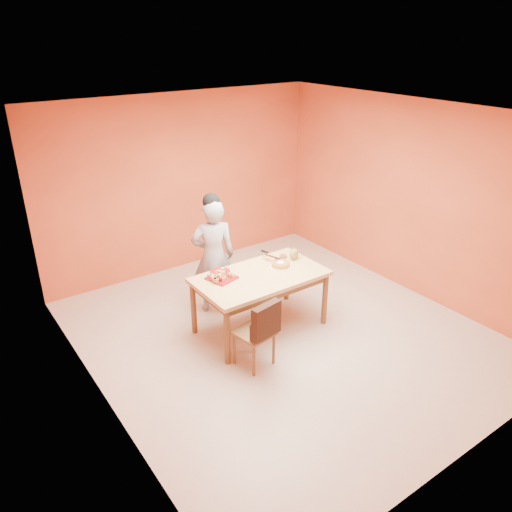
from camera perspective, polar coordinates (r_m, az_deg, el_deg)
floor at (r=6.39m, az=2.99°, el=-8.81°), size 5.00×5.00×0.00m
ceiling at (r=5.39m, az=3.65°, el=15.84°), size 5.00×5.00×0.00m
wall_back at (r=7.75m, az=-8.38°, el=8.17°), size 4.50×0.00×4.50m
wall_left at (r=4.81m, az=-18.27°, el=-3.60°), size 0.00×5.00×5.00m
wall_right at (r=7.30m, az=17.36°, el=6.24°), size 0.00×5.00×5.00m
dining_table at (r=6.16m, az=0.49°, el=-2.95°), size 1.60×0.90×0.76m
dining_chair at (r=5.61m, az=-0.12°, el=-8.61°), size 0.46×0.52×0.86m
pastry_pile at (r=6.02m, az=-3.95°, el=-2.07°), size 0.27×0.27×0.09m
person at (r=6.56m, az=-4.89°, el=-0.06°), size 0.67×0.57×1.57m
pastry_platter at (r=6.04m, az=-3.94°, el=-2.52°), size 0.37×0.37×0.02m
red_dinner_plate at (r=6.20m, az=-4.12°, el=-1.79°), size 0.28×0.28×0.01m
white_cake_plate at (r=6.32m, az=2.82°, el=-1.22°), size 0.36×0.36×0.01m
sponge_cake at (r=6.30m, az=2.82°, el=-0.96°), size 0.27×0.27×0.05m
cake_server at (r=6.42m, az=1.91°, el=-0.10°), size 0.11×0.24×0.01m
egg_ornament at (r=6.50m, az=4.35°, el=0.21°), size 0.14×0.11×0.15m
magenta_glass at (r=6.58m, az=4.54°, el=0.25°), size 0.07×0.07×0.10m
checker_tin at (r=6.58m, az=3.13°, el=-0.04°), size 0.12×0.12×0.03m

